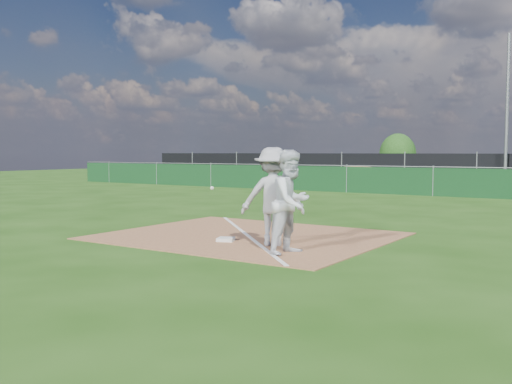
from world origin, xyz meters
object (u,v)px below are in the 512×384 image
car_left (421,170)px  runner (291,202)px  light_pole (507,111)px  first_base (226,239)px  car_mid (449,169)px  tree_left (398,154)px  play_at_first (273,196)px

car_left → runner: bearing=171.1°
light_pole → first_base: light_pole is taller
first_base → car_mid: size_ratio=0.07×
first_base → tree_left: (-8.31, 33.56, 1.66)m
runner → car_mid: (-4.45, 27.40, -0.16)m
first_base → car_left: bearing=99.5°
car_mid → tree_left: bearing=42.4°
car_left → tree_left: (-3.69, 5.90, 1.00)m
first_base → light_pole: bearing=86.4°
light_pole → runner: bearing=-89.0°
light_pole → car_left: 8.54m
first_base → play_at_first: play_at_first is taller
car_mid → play_at_first: bearing=-170.4°
play_at_first → car_left: bearing=101.7°
first_base → play_at_first: bearing=4.1°
car_left → tree_left: size_ratio=1.23×
play_at_first → first_base: bearing=-175.9°
first_base → car_mid: bearing=95.5°
first_base → play_at_first: 1.45m
first_base → tree_left: bearing=103.9°
light_pole → car_mid: bearing=133.0°
light_pole → first_base: 22.98m
play_at_first → tree_left: (-9.41, 33.48, 0.72)m
light_pole → car_left: size_ratio=1.95×
car_left → light_pole: bearing=-151.7°
first_base → car_mid: car_mid is taller
first_base → runner: runner is taller
light_pole → play_at_first: bearing=-90.8°
runner → light_pole: bearing=8.9°
runner → tree_left: size_ratio=0.58×
play_at_first → car_left: (-5.72, 27.57, -0.29)m
light_pole → tree_left: (-9.74, 10.96, -2.29)m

